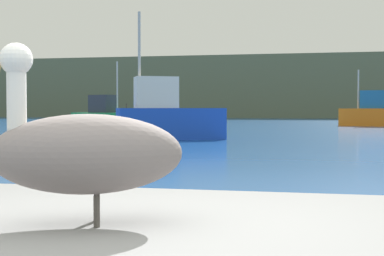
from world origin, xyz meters
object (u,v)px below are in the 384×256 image
Objects in this scene: pelican at (83,150)px; fishing_boat_green at (103,115)px; fishing_boat_blue at (168,117)px; fishing_boat_orange at (383,113)px.

fishing_boat_green is at bearing -90.41° from pelican.
fishing_boat_blue is at bearing -36.06° from fishing_boat_green.
fishing_boat_green is (-14.65, 38.25, -0.29)m from pelican.
fishing_boat_green is 0.82× the size of fishing_boat_orange.
fishing_boat_orange is (21.53, 3.44, 0.12)m from fishing_boat_green.
fishing_boat_orange is at bearing 33.93° from fishing_boat_green.
fishing_boat_blue reaches higher than fishing_boat_orange.
pelican is at bearing -44.20° from fishing_boat_green.
pelican is 21.24m from fishing_boat_blue.
pelican is 0.21× the size of fishing_boat_green.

